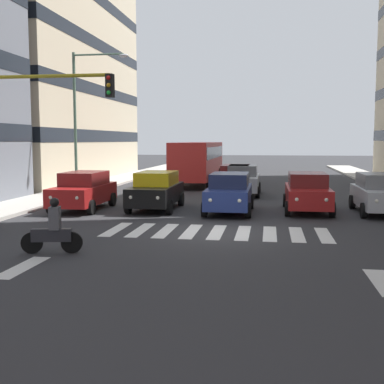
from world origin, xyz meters
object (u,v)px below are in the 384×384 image
at_px(car_0, 380,193).
at_px(car_3, 156,190).
at_px(car_row2_0, 235,179).
at_px(car_row2_1, 243,180).
at_px(car_4, 84,190).
at_px(motorcycle_with_rider, 53,231).
at_px(bus_behind_traffic, 198,158).
at_px(car_1, 307,192).
at_px(street_lamp_right, 83,108).
at_px(traffic_light_gantry, 19,123).
at_px(car_2, 229,192).

xyz_separation_m(car_0, car_3, (9.80, 0.19, 0.00)).
xyz_separation_m(car_row2_0, car_row2_1, (-0.44, 0.21, 0.00)).
bearing_deg(car_3, car_0, -178.86).
xyz_separation_m(car_4, car_row2_1, (-6.84, -7.24, 0.00)).
distance_m(car_0, motorcycle_with_rider, 14.17).
relative_size(car_row2_1, bus_behind_traffic, 0.42).
distance_m(car_1, car_3, 6.77).
distance_m(car_row2_1, motorcycle_with_rider, 16.44).
bearing_deg(street_lamp_right, motorcycle_with_rider, 107.53).
bearing_deg(car_row2_1, street_lamp_right, 10.37).
bearing_deg(car_0, street_lamp_right, -17.78).
bearing_deg(traffic_light_gantry, car_2, -141.23).
relative_size(car_row2_0, motorcycle_with_rider, 2.64).
xyz_separation_m(car_row2_0, street_lamp_right, (8.48, 1.84, 4.07)).
relative_size(car_0, motorcycle_with_rider, 2.64).
bearing_deg(car_0, car_2, 6.14).
relative_size(car_1, bus_behind_traffic, 0.42).
xyz_separation_m(car_4, traffic_light_gantry, (0.16, 5.40, 2.86)).
xyz_separation_m(car_row2_1, street_lamp_right, (8.92, 1.63, 4.07)).
bearing_deg(car_row2_0, car_3, 65.51).
height_order(car_2, bus_behind_traffic, bus_behind_traffic).
xyz_separation_m(car_row2_1, motorcycle_with_rider, (4.43, 15.83, -0.24)).
bearing_deg(traffic_light_gantry, street_lamp_right, -80.10).
height_order(car_0, car_row2_1, same).
distance_m(car_0, car_1, 3.03).
bearing_deg(car_row2_0, car_2, 91.89).
height_order(car_1, car_row2_1, same).
distance_m(car_1, traffic_light_gantry, 12.30).
height_order(car_1, car_2, same).
xyz_separation_m(car_2, street_lamp_right, (8.72, -5.54, 4.07)).
bearing_deg(motorcycle_with_rider, car_3, -95.33).
bearing_deg(street_lamp_right, bus_behind_traffic, -122.17).
height_order(car_1, street_lamp_right, street_lamp_right).
bearing_deg(car_4, car_3, -170.35).
xyz_separation_m(car_2, bus_behind_traffic, (3.38, -14.03, 0.97)).
distance_m(bus_behind_traffic, street_lamp_right, 10.50).
bearing_deg(street_lamp_right, car_2, 147.55).
relative_size(car_4, motorcycle_with_rider, 2.64).
distance_m(motorcycle_with_rider, traffic_light_gantry, 5.14).
xyz_separation_m(car_3, car_4, (3.26, 0.55, 0.00)).
distance_m(car_0, car_row2_1, 8.99).
xyz_separation_m(car_row2_0, motorcycle_with_rider, (3.99, 16.04, -0.24)).
distance_m(car_0, traffic_light_gantry, 14.86).
bearing_deg(car_0, car_4, 3.28).
relative_size(car_4, car_row2_0, 1.00).
relative_size(car_1, traffic_light_gantry, 0.81).
relative_size(car_row2_0, street_lamp_right, 0.56).
distance_m(car_3, car_4, 3.31).
height_order(car_3, street_lamp_right, street_lamp_right).
height_order(bus_behind_traffic, street_lamp_right, street_lamp_right).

